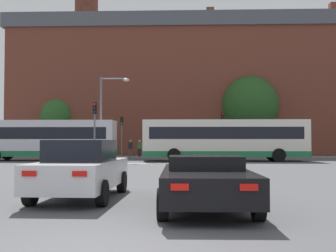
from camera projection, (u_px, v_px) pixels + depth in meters
ground_plane at (100, 252)px, 5.89m from camera, size 400.00×400.00×0.00m
stop_line_strip at (166, 163)px, 28.69m from camera, size 7.22×0.30×0.01m
far_pavement at (171, 157)px, 40.60m from camera, size 68.02×2.50×0.01m
brick_civic_building at (205, 88)px, 50.01m from camera, size 44.69×11.72×22.01m
car_saloon_left at (81, 169)px, 11.39m from camera, size 2.05×4.50×1.58m
car_roadster_right at (206, 181)px, 9.65m from camera, size 2.11×4.69×1.21m
bus_crossing_lead at (225, 139)px, 32.20m from camera, size 12.41×2.71×3.13m
bus_crossing_trailing at (44, 139)px, 32.97m from camera, size 11.07×2.66×3.14m
traffic_light_far_left at (122, 130)px, 39.79m from camera, size 0.26×0.31×3.84m
traffic_light_far_right at (222, 127)px, 40.26m from camera, size 0.26×0.31×4.29m
traffic_light_near_left at (95, 122)px, 29.39m from camera, size 0.26×0.31×4.23m
street_lamp_junction at (106, 109)px, 32.52m from camera, size 2.29×0.36×6.51m
pedestrian_waiting at (131, 147)px, 40.91m from camera, size 0.40×0.24×1.64m
pedestrian_walking_east at (140, 147)px, 40.76m from camera, size 0.46×0.38×1.64m
tree_by_building at (247, 110)px, 44.37m from camera, size 4.29×4.29×7.02m
tree_kerbside at (58, 116)px, 45.54m from camera, size 3.66×3.66×6.14m
tree_distant at (250, 105)px, 44.40m from camera, size 5.94×5.94×8.41m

